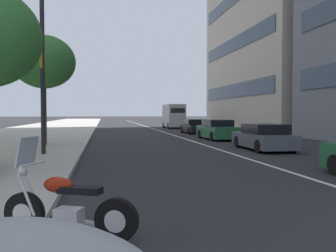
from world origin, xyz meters
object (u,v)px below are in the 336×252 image
Objects in this scene: car_following_behind at (217,130)px; street_lamp_with_banners at (49,31)px; car_approaching_light at (264,138)px; motorcycle_under_tarp at (66,208)px; car_lead_in_lane at (195,127)px; delivery_van_ahead at (174,116)px; street_tree_far_plaza at (44,62)px.

car_following_behind is 0.50× the size of street_lamp_with_banners.
street_lamp_with_banners reaches higher than car_approaching_light.
car_lead_in_lane is (26.62, -8.63, 0.17)m from motorcycle_under_tarp.
street_lamp_with_banners is at bearing 129.29° from car_following_behind.
street_tree_far_plaza is (-23.37, 11.52, 3.02)m from delivery_van_ahead.
delivery_van_ahead is (26.80, -0.59, 0.91)m from car_approaching_light.
motorcycle_under_tarp is at bearing 144.70° from car_approaching_light.
street_tree_far_plaza reaches higher than delivery_van_ahead.
street_tree_far_plaza is at bearing -56.04° from motorcycle_under_tarp.
motorcycle_under_tarp is 0.46× the size of car_following_behind.
delivery_van_ahead is 30.27m from street_lamp_with_banners.
delivery_van_ahead reaches higher than car_approaching_light.
car_following_behind is at bearing 0.96° from car_approaching_light.
street_lamp_with_banners reaches higher than street_tree_far_plaza.
motorcycle_under_tarp is 20.63m from car_following_behind.
car_following_behind is at bearing -70.09° from street_tree_far_plaza.
motorcycle_under_tarp is at bearing -170.20° from street_tree_far_plaza.
motorcycle_under_tarp reaches higher than car_lead_in_lane.
car_following_behind is at bearing -89.62° from motorcycle_under_tarp.
car_following_behind is 19.46m from delivery_van_ahead.
street_lamp_with_banners reaches higher than car_following_behind.
motorcycle_under_tarp is 15.70m from street_tree_far_plaza.
car_lead_in_lane is at bearing -32.03° from street_lamp_with_banners.
car_approaching_light is 26.82m from delivery_van_ahead.
car_lead_in_lane is (7.74, -0.31, -0.04)m from car_following_behind.
delivery_van_ahead is at bearing -20.64° from street_lamp_with_banners.
street_tree_far_plaza reaches higher than car_lead_in_lane.
street_lamp_with_banners is at bearing 147.00° from car_lead_in_lane.
car_lead_in_lane is 16.67m from street_tree_far_plaza.
street_lamp_with_banners is at bearing 159.90° from delivery_van_ahead.
motorcycle_under_tarp is 0.47× the size of car_lead_in_lane.
car_approaching_light is at bearing 177.99° from car_lead_in_lane.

